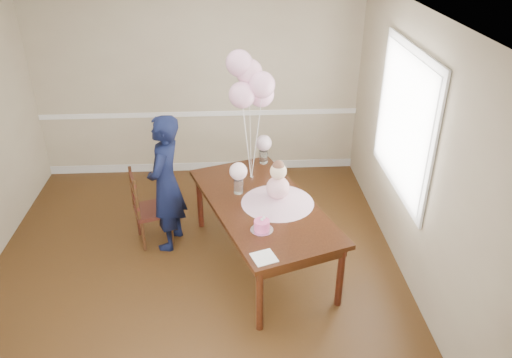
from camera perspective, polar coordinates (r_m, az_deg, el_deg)
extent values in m
cube|color=#331E0C|center=(5.51, -7.00, -11.10)|extent=(4.50, 5.00, 0.00)
cube|color=silver|center=(4.31, -9.21, 17.58)|extent=(4.50, 5.00, 0.02)
cube|color=tan|center=(7.07, -6.63, 10.82)|extent=(4.50, 0.02, 2.70)
cube|color=tan|center=(5.08, 18.22, 2.07)|extent=(0.02, 5.00, 2.70)
cube|color=white|center=(7.21, -6.43, 7.40)|extent=(4.50, 0.02, 0.07)
cube|color=silver|center=(7.56, -6.09, 1.46)|extent=(4.50, 0.02, 0.12)
cube|color=white|center=(5.42, 16.58, 6.35)|extent=(0.02, 1.66, 1.56)
cube|color=silver|center=(5.42, 16.40, 6.35)|extent=(0.01, 1.50, 1.40)
cube|color=black|center=(5.27, 0.74, -3.01)|extent=(1.63, 2.25, 0.05)
cube|color=black|center=(5.31, 0.73, -3.71)|extent=(1.50, 2.12, 0.10)
cylinder|color=black|center=(4.69, 0.42, -13.62)|extent=(0.09, 0.09, 0.71)
cylinder|color=black|center=(5.00, 9.60, -10.90)|extent=(0.09, 0.09, 0.71)
cylinder|color=black|center=(6.10, -6.43, -2.56)|extent=(0.09, 0.09, 0.71)
cylinder|color=black|center=(6.35, 0.92, -1.04)|extent=(0.09, 0.09, 0.71)
cone|color=#DEA4BB|center=(5.25, 2.48, -2.24)|extent=(0.98, 0.98, 0.10)
sphere|color=#FB9FD5|center=(5.18, 2.52, -0.99)|extent=(0.24, 0.24, 0.24)
sphere|color=beige|center=(5.09, 2.56, 0.89)|extent=(0.17, 0.17, 0.17)
sphere|color=brown|center=(5.06, 2.58, 1.49)|extent=(0.12, 0.12, 0.12)
cylinder|color=silver|center=(4.84, 0.67, -5.84)|extent=(0.28, 0.28, 0.01)
cylinder|color=#F34C97|center=(4.81, 0.67, -5.30)|extent=(0.19, 0.19, 0.10)
sphere|color=white|center=(4.77, 0.68, -4.65)|extent=(0.03, 0.03, 0.03)
sphere|color=white|center=(4.80, 0.91, -4.45)|extent=(0.03, 0.03, 0.03)
cylinder|color=white|center=(5.41, -2.00, -0.81)|extent=(0.13, 0.13, 0.16)
sphere|color=#FFD5DA|center=(5.32, -2.04, 0.89)|extent=(0.19, 0.19, 0.19)
cylinder|color=silver|center=(6.05, 0.87, 2.57)|extent=(0.13, 0.13, 0.16)
sphere|color=beige|center=(5.97, 0.88, 4.14)|extent=(0.19, 0.19, 0.19)
cube|color=white|center=(4.49, 0.93, -8.97)|extent=(0.26, 0.26, 0.01)
cylinder|color=silver|center=(5.73, -0.53, 0.21)|extent=(0.05, 0.05, 0.02)
sphere|color=#F0AAC8|center=(5.29, -1.61, 9.57)|extent=(0.28, 0.28, 0.28)
sphere|color=#F7AECF|center=(5.29, 0.66, 10.72)|extent=(0.28, 0.28, 0.28)
sphere|color=#EEA9C2|center=(5.36, -0.80, 12.11)|extent=(0.28, 0.28, 0.28)
sphere|color=#E4A1C0|center=(5.31, -1.93, 13.09)|extent=(0.28, 0.28, 0.28)
sphere|color=#FFB4DC|center=(5.47, 0.60, 9.67)|extent=(0.28, 0.28, 0.28)
cylinder|color=white|center=(5.52, -1.04, 3.98)|extent=(0.09, 0.03, 0.85)
cylinder|color=white|center=(5.52, 0.04, 4.53)|extent=(0.12, 0.02, 0.95)
cylinder|color=white|center=(5.55, -0.65, 5.24)|extent=(0.02, 0.10, 1.05)
cylinder|color=white|center=(5.52, -1.19, 5.68)|extent=(0.11, 0.07, 1.15)
cylinder|color=silver|center=(5.61, 0.02, 4.12)|extent=(0.11, 0.12, 0.79)
cube|color=#37140F|center=(5.92, -11.69, -3.49)|extent=(0.51, 0.51, 0.05)
cylinder|color=#381D0F|center=(5.88, -12.75, -6.36)|extent=(0.05, 0.05, 0.39)
cylinder|color=#331D0E|center=(5.92, -9.61, -5.75)|extent=(0.05, 0.05, 0.39)
cylinder|color=#39170F|center=(6.15, -13.29, -4.69)|extent=(0.05, 0.05, 0.39)
cylinder|color=#3C2010|center=(6.19, -10.30, -4.12)|extent=(0.05, 0.05, 0.39)
cylinder|color=#321D0D|center=(5.62, -13.45, -2.39)|extent=(0.05, 0.05, 0.51)
cylinder|color=#33190E|center=(5.91, -13.98, -0.83)|extent=(0.05, 0.05, 0.51)
cube|color=#3E1410|center=(5.82, -13.60, -2.52)|extent=(0.14, 0.36, 0.05)
cube|color=#381E0F|center=(5.74, -13.76, -1.28)|extent=(0.14, 0.36, 0.05)
cube|color=#37160F|center=(5.67, -13.93, 0.00)|extent=(0.14, 0.36, 0.05)
imported|color=black|center=(5.62, -10.25, -0.52)|extent=(0.52, 0.66, 1.61)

